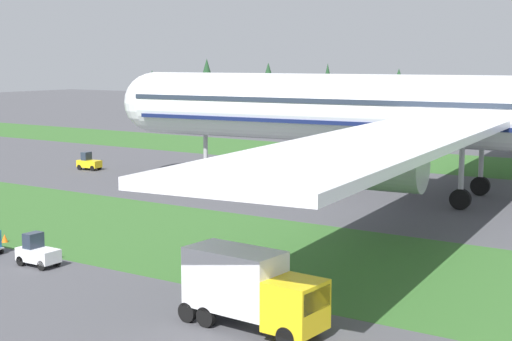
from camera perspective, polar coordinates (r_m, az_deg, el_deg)
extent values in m
cube|color=#336028|center=(55.39, -7.17, -4.57)|extent=(320.00, 17.57, 0.01)
cube|color=#336028|center=(95.56, 11.66, 0.70)|extent=(320.00, 17.57, 0.01)
cylinder|color=white|center=(69.36, 12.05, 4.28)|extent=(56.95, 12.02, 6.26)
sphere|color=white|center=(81.75, -7.47, 4.96)|extent=(6.13, 6.13, 6.13)
cube|color=#141E4C|center=(69.44, 12.02, 3.38)|extent=(55.59, 12.01, 0.36)
cube|color=#283342|center=(70.34, 9.35, 5.04)|extent=(50.09, 11.38, 0.44)
cube|color=white|center=(47.36, 8.68, 1.87)|extent=(12.82, 38.69, 0.56)
cylinder|color=#A3A3A8|center=(53.39, 9.29, 0.34)|extent=(5.85, 3.99, 3.44)
cube|color=white|center=(90.18, 18.03, 4.53)|extent=(12.82, 38.69, 0.56)
cylinder|color=#A3A3A8|center=(84.99, 16.41, 3.00)|extent=(5.85, 3.99, 3.44)
cylinder|color=#A3A3A8|center=(78.66, -3.71, 1.96)|extent=(0.44, 0.44, 6.13)
cylinder|color=black|center=(79.05, -3.69, -0.25)|extent=(1.24, 0.54, 1.20)
cylinder|color=#A3A3A8|center=(65.02, 14.81, 0.51)|extent=(0.44, 0.44, 5.88)
cylinder|color=black|center=(65.46, 14.71, -2.04)|extent=(1.75, 0.77, 1.70)
cylinder|color=#A3A3A8|center=(72.30, 16.17, 1.20)|extent=(0.44, 0.44, 5.88)
cylinder|color=black|center=(72.70, 16.08, -1.09)|extent=(1.75, 0.77, 1.70)
cube|color=silver|center=(48.03, -15.63, -5.96)|extent=(2.61, 1.31, 0.77)
cube|color=#283342|center=(48.13, -15.97, -4.92)|extent=(0.70, 1.09, 0.90)
cylinder|color=black|center=(47.81, -14.39, -6.45)|extent=(0.60, 0.20, 0.60)
cylinder|color=black|center=(47.11, -15.39, -6.71)|extent=(0.60, 0.20, 0.60)
cylinder|color=black|center=(49.14, -15.83, -6.11)|extent=(0.60, 0.20, 0.60)
cylinder|color=black|center=(48.46, -16.82, -6.35)|extent=(0.60, 0.20, 0.60)
cylinder|color=black|center=(51.78, -18.14, -5.59)|extent=(0.40, 0.12, 0.40)
cube|color=yellow|center=(34.26, 2.92, -9.83)|extent=(2.32, 2.41, 2.20)
cube|color=#283342|center=(33.58, 4.44, -9.43)|extent=(0.19, 2.07, 0.97)
cube|color=silver|center=(35.97, -1.56, -7.94)|extent=(4.61, 2.53, 2.80)
cylinder|color=black|center=(35.30, 4.13, -11.18)|extent=(0.97, 0.35, 0.96)
cylinder|color=black|center=(33.73, 2.25, -12.10)|extent=(0.97, 0.35, 0.96)
cylinder|color=black|center=(37.76, -1.68, -9.85)|extent=(0.97, 0.35, 0.96)
cylinder|color=black|center=(36.29, -3.68, -10.62)|extent=(0.97, 0.35, 0.96)
cylinder|color=black|center=(38.43, -3.01, -9.53)|extent=(0.97, 0.35, 0.96)
cylinder|color=black|center=(36.99, -5.02, -10.27)|extent=(0.97, 0.35, 0.96)
cube|color=yellow|center=(87.78, -12.09, 0.49)|extent=(2.72, 1.56, 0.77)
cube|color=#283342|center=(87.93, -12.30, 1.04)|extent=(0.81, 1.16, 0.90)
cylinder|color=black|center=(87.68, -11.40, 0.24)|extent=(0.62, 0.26, 0.60)
cylinder|color=black|center=(86.84, -11.86, 0.16)|extent=(0.62, 0.26, 0.60)
cylinder|color=black|center=(88.83, -12.31, 0.32)|extent=(0.62, 0.26, 0.60)
cylinder|color=black|center=(88.01, -12.77, 0.23)|extent=(0.62, 0.26, 0.60)
cylinder|color=black|center=(42.45, -0.40, -7.87)|extent=(0.18, 0.18, 0.85)
cylinder|color=black|center=(42.66, -0.34, -7.79)|extent=(0.18, 0.18, 0.85)
cylinder|color=orange|center=(42.36, -0.37, -6.88)|extent=(0.36, 0.36, 0.62)
sphere|color=tan|center=(42.24, -0.37, -6.28)|extent=(0.24, 0.24, 0.24)
cylinder|color=orange|center=(42.15, -0.44, -7.00)|extent=(0.10, 0.10, 0.58)
cylinder|color=orange|center=(42.58, -0.31, -6.84)|extent=(0.10, 0.10, 0.58)
cone|color=orange|center=(45.95, -4.45, -6.88)|extent=(0.44, 0.44, 0.50)
cone|color=orange|center=(54.92, -17.90, -4.72)|extent=(0.44, 0.44, 0.55)
cylinder|color=#4C3823|center=(178.98, -7.57, 4.72)|extent=(0.70, 0.70, 3.13)
cone|color=#1E4223|center=(178.76, -7.60, 6.25)|extent=(4.54, 4.54, 6.45)
cylinder|color=#4C3823|center=(172.90, -3.60, 4.77)|extent=(0.70, 0.70, 3.84)
cone|color=#1E4223|center=(172.65, -3.61, 6.79)|extent=(4.83, 4.83, 8.33)
cylinder|color=#4C3823|center=(164.73, 0.90, 4.44)|extent=(0.70, 0.70, 2.81)
cone|color=#1E4223|center=(164.45, 0.90, 6.42)|extent=(5.05, 5.05, 8.55)
cylinder|color=#4C3823|center=(154.06, 5.22, 4.12)|extent=(0.70, 0.70, 2.68)
cone|color=#1E4223|center=(153.77, 5.25, 6.22)|extent=(3.67, 3.67, 8.59)
cylinder|color=#4C3823|center=(146.94, 10.33, 3.92)|extent=(0.70, 0.70, 3.16)
cone|color=#1E4223|center=(146.66, 10.38, 5.94)|extent=(4.89, 4.89, 7.21)
cylinder|color=#4C3823|center=(144.01, 16.32, 3.57)|extent=(0.70, 0.70, 2.79)
cone|color=#1E4223|center=(143.77, 16.39, 5.13)|extent=(6.02, 6.02, 5.09)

